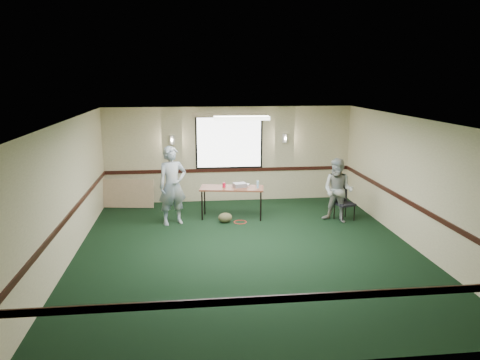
{
  "coord_description": "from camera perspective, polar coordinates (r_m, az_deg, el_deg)",
  "views": [
    {
      "loc": [
        -1.2,
        -9.09,
        3.53
      ],
      "look_at": [
        0.0,
        1.3,
        1.2
      ],
      "focal_mm": 35.0,
      "sensor_mm": 36.0,
      "label": 1
    }
  ],
  "objects": [
    {
      "name": "person_right",
      "position": [
        11.69,
        11.86,
        -1.27
      ],
      "size": [
        0.97,
        0.94,
        1.58
      ],
      "primitive_type": "imported",
      "rotation": [
        0.0,
        0.0,
        -0.64
      ],
      "color": "#7599B6",
      "rests_on": "ground"
    },
    {
      "name": "duffel_bag",
      "position": [
        11.54,
        -1.81,
        -4.62
      ],
      "size": [
        0.42,
        0.38,
        0.25
      ],
      "primitive_type": "ellipsoid",
      "rotation": [
        0.0,
        0.0,
        0.39
      ],
      "color": "brown",
      "rests_on": "ground"
    },
    {
      "name": "conference_chair",
      "position": [
        12.01,
        12.41,
        -2.38
      ],
      "size": [
        0.53,
        0.54,
        0.85
      ],
      "rotation": [
        0.0,
        0.0,
        0.32
      ],
      "color": "black",
      "rests_on": "ground"
    },
    {
      "name": "game_console",
      "position": [
        11.93,
        0.66,
        -0.59
      ],
      "size": [
        0.22,
        0.19,
        0.05
      ],
      "primitive_type": "cube",
      "rotation": [
        0.0,
        0.0,
        -0.24
      ],
      "color": "white",
      "rests_on": "folding_table"
    },
    {
      "name": "water_bottle",
      "position": [
        11.66,
        2.18,
        -0.55
      ],
      "size": [
        0.06,
        0.06,
        0.19
      ],
      "primitive_type": "cylinder",
      "color": "#81B9D4",
      "rests_on": "folding_table"
    },
    {
      "name": "ground",
      "position": [
        9.83,
        0.88,
        -8.5
      ],
      "size": [
        8.0,
        8.0,
        0.0
      ],
      "primitive_type": "plane",
      "color": "black",
      "rests_on": "ground"
    },
    {
      "name": "room_shell",
      "position": [
        11.45,
        -0.47,
        2.75
      ],
      "size": [
        8.0,
        8.02,
        8.0
      ],
      "color": "tan",
      "rests_on": "ground"
    },
    {
      "name": "projector",
      "position": [
        11.78,
        -0.03,
        -0.62
      ],
      "size": [
        0.36,
        0.32,
        0.1
      ],
      "primitive_type": "cube",
      "rotation": [
        0.0,
        0.0,
        0.22
      ],
      "color": "gray",
      "rests_on": "folding_table"
    },
    {
      "name": "cable_coil",
      "position": [
        11.58,
        0.03,
        -5.15
      ],
      "size": [
        0.32,
        0.32,
        0.02
      ],
      "primitive_type": "torus",
      "rotation": [
        0.0,
        0.0,
        -0.01
      ],
      "color": "red",
      "rests_on": "ground"
    },
    {
      "name": "person_left",
      "position": [
        11.35,
        -8.24,
        -0.68
      ],
      "size": [
        0.81,
        0.67,
        1.91
      ],
      "primitive_type": "imported",
      "rotation": [
        0.0,
        0.0,
        0.35
      ],
      "color": "#3E5E88",
      "rests_on": "ground"
    },
    {
      "name": "red_cup",
      "position": [
        11.74,
        -1.96,
        -0.63
      ],
      "size": [
        0.08,
        0.08,
        0.12
      ],
      "primitive_type": "cylinder",
      "color": "#B20B24",
      "rests_on": "folding_table"
    },
    {
      "name": "folded_table",
      "position": [
        13.18,
        -13.69,
        -1.61
      ],
      "size": [
        1.53,
        0.45,
        0.77
      ],
      "primitive_type": "cube",
      "rotation": [
        -0.21,
        0.0,
        -0.15
      ],
      "color": "tan",
      "rests_on": "ground"
    },
    {
      "name": "folding_table",
      "position": [
        11.77,
        -0.99,
        -1.18
      ],
      "size": [
        1.67,
        0.89,
        0.79
      ],
      "rotation": [
        0.0,
        0.0,
        -0.17
      ],
      "color": "#522917",
      "rests_on": "ground"
    }
  ]
}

